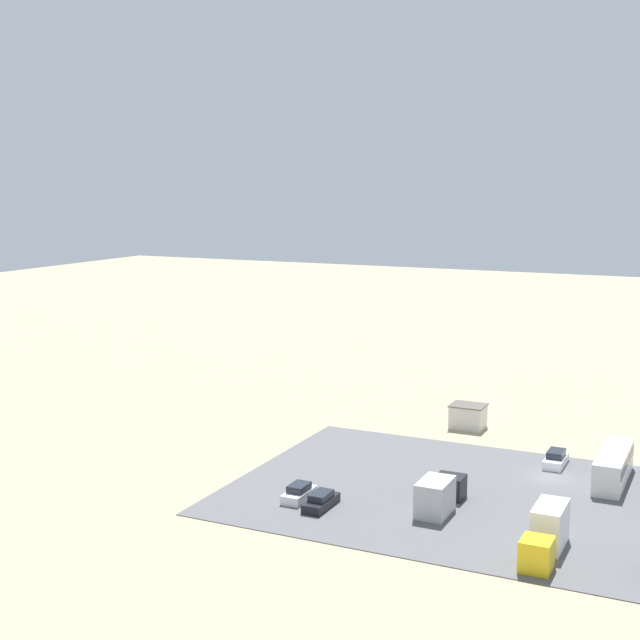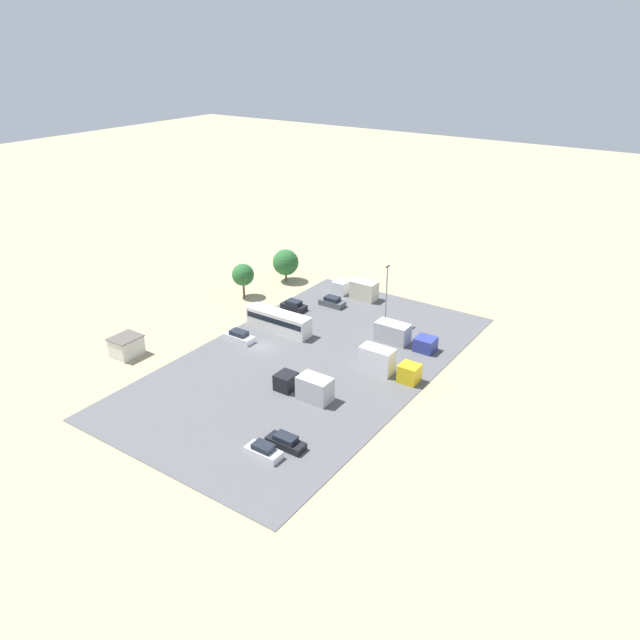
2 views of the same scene
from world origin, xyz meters
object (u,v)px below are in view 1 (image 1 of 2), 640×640
bus (613,465)px  parked_car_4 (321,501)px  parked_car_3 (299,493)px  parked_truck_3 (546,534)px  parked_truck_1 (439,494)px  parked_car_2 (556,459)px  shed_building (468,416)px

bus → parked_car_4: bearing=39.3°
parked_car_3 → parked_truck_3: (-22.79, 2.21, 0.97)m
bus → parked_truck_1: (12.89, 14.35, -0.24)m
bus → parked_car_2: bearing=-24.9°
parked_car_3 → parked_truck_1: 12.77m
parked_car_2 → parked_truck_3: parked_truck_3 is taller
shed_building → bus: 22.23m
bus → parked_truck_1: parked_truck_1 is taller
bus → parked_truck_3: parked_truck_3 is taller
parked_car_2 → shed_building: bearing=-39.4°
parked_car_4 → parked_truck_3: 20.17m
parked_truck_1 → parked_truck_3: bearing=-27.2°
parked_car_4 → parked_truck_1: bearing=23.1°
bus → parked_car_2: size_ratio=2.29×
shed_building → parked_car_4: (4.38, 31.27, -0.75)m
parked_car_2 → bus: bearing=155.1°
parked_car_4 → parked_truck_3: size_ratio=0.54×
parked_car_3 → parked_car_2: bearing=-133.5°
shed_building → parked_car_2: 15.81m
parked_car_3 → parked_car_4: bearing=160.5°
shed_building → parked_car_3: shed_building is taller
shed_building → parked_truck_1: size_ratio=0.53×
parked_car_4 → shed_building: bearing=82.0°
shed_building → parked_truck_3: 36.13m
parked_truck_3 → parked_car_4: bearing=-3.6°
parked_car_4 → parked_truck_1: 10.54m
bus → parked_car_3: (25.23, 17.53, -1.03)m
shed_building → parked_car_4: bearing=82.0°
parked_car_3 → parked_truck_3: size_ratio=0.49×
bus → parked_car_4: (22.56, 18.47, -1.06)m
shed_building → parked_truck_3: parked_truck_3 is taller
shed_building → bus: bus is taller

